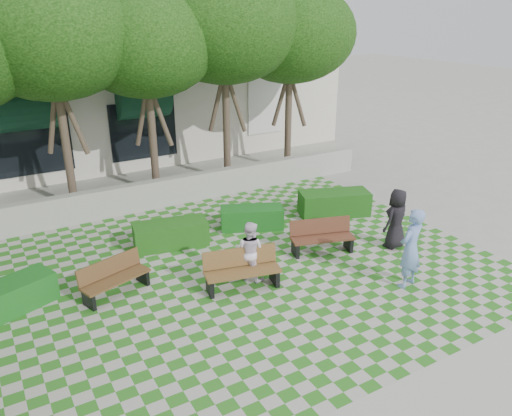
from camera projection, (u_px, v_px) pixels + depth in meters
ground at (270, 289)px, 11.50m from camera, size 90.00×90.00×0.00m
lawn at (249, 271)px, 12.30m from camera, size 12.00×12.00×0.00m
retaining_wall at (171, 191)px, 16.30m from camera, size 15.00×0.36×0.90m
bench_east at (322, 237)px, 13.13m from camera, size 1.76×1.02×0.88m
bench_mid at (242, 270)px, 11.44m from camera, size 1.83×0.95×0.92m
bench_west at (114, 278)px, 11.18m from camera, size 1.66×0.98×0.83m
hedge_east at (334, 203)px, 15.50m from camera, size 2.30×1.54×0.75m
hedge_midright at (252, 218)px, 14.60m from camera, size 1.94×1.40×0.63m
hedge_midleft at (171, 234)px, 13.47m from camera, size 2.07×1.13×0.69m
hedge_west at (9, 298)px, 10.57m from camera, size 2.02×1.37×0.66m
person_blue at (411, 248)px, 11.31m from camera, size 0.79×0.62×1.92m
person_dark at (396, 219)px, 13.24m from camera, size 0.90×0.68×1.64m
person_white at (250, 251)px, 11.69m from camera, size 0.87×0.91×1.47m
tree_row at (98, 41)px, 13.45m from camera, size 17.70×13.40×7.41m
building at (123, 92)px, 22.27m from camera, size 18.00×8.92×5.15m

